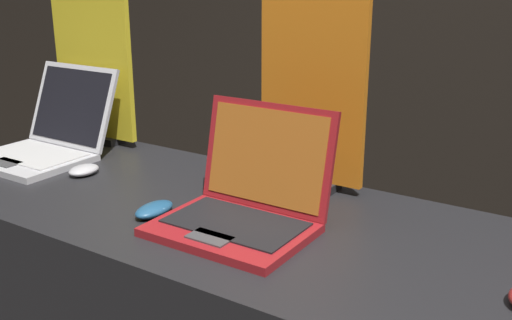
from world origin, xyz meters
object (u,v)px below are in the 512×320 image
mouse_middle (154,209)px  laptop_middle (246,200)px  mouse_front (84,170)px  promo_stand_middle (312,99)px  laptop_front (46,137)px  promo_stand_front (94,70)px

mouse_middle → laptop_middle: bearing=18.1°
mouse_front → promo_stand_middle: size_ratio=0.19×
laptop_front → mouse_middle: 0.65m
promo_stand_front → laptop_front: bearing=-90.0°
laptop_front → promo_stand_middle: 0.90m
promo_stand_front → promo_stand_middle: bearing=-0.3°
laptop_front → promo_stand_front: size_ratio=0.74×
mouse_front → promo_stand_front: size_ratio=0.19×
laptop_front → laptop_middle: 0.86m
laptop_front → mouse_middle: size_ratio=3.30×
laptop_middle → mouse_middle: size_ratio=3.01×
laptop_front → promo_stand_front: (-0.00, 0.22, 0.19)m
mouse_front → mouse_middle: (0.39, -0.12, 0.00)m
mouse_front → promo_stand_middle: 0.71m
laptop_middle → mouse_middle: laptop_middle is taller
laptop_middle → mouse_middle: 0.24m
mouse_front → laptop_front: bearing=165.5°
laptop_front → promo_stand_front: promo_stand_front is taller
laptop_front → promo_stand_middle: promo_stand_middle is taller
promo_stand_front → promo_stand_middle: 0.85m
mouse_front → laptop_middle: size_ratio=0.28×
laptop_front → mouse_front: laptop_front is taller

